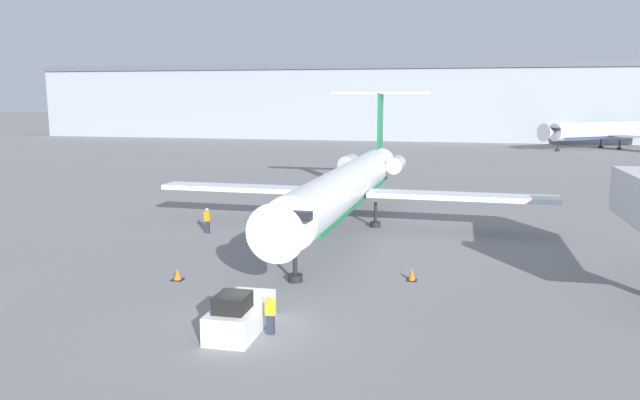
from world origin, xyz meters
TOP-DOWN VIEW (x-y plane):
  - ground_plane at (0.00, 0.00)m, footprint 600.00×600.00m
  - terminal_building at (0.00, 120.00)m, footprint 180.00×16.80m
  - airplane_main at (0.51, 21.37)m, footprint 30.16×33.99m
  - pushback_tug at (-0.39, 0.04)m, footprint 1.85×4.41m
  - worker_near_tug at (0.99, -0.09)m, footprint 0.40×0.25m
  - worker_by_wing at (-9.21, 17.61)m, footprint 0.40×0.26m
  - traffic_cone_left at (-6.24, 6.28)m, footprint 0.62×0.62m
  - traffic_cone_right at (6.24, 8.94)m, footprint 0.53×0.53m
  - airplane_parked_far_right at (35.76, 101.63)m, footprint 27.98×30.05m

SIDE VIEW (x-z plane):
  - ground_plane at x=0.00m, z-range 0.00..0.00m
  - traffic_cone_left at x=-6.24m, z-range -0.02..0.60m
  - traffic_cone_right at x=6.24m, z-range -0.02..0.67m
  - pushback_tug at x=-0.39m, z-range -0.24..1.66m
  - worker_near_tug at x=0.99m, z-range 0.04..1.82m
  - worker_by_wing at x=-9.21m, z-range 0.06..1.93m
  - airplane_main at x=0.51m, z-range -1.72..8.53m
  - airplane_parked_far_right at x=35.76m, z-range -1.65..8.48m
  - terminal_building at x=0.00m, z-range 0.03..16.77m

